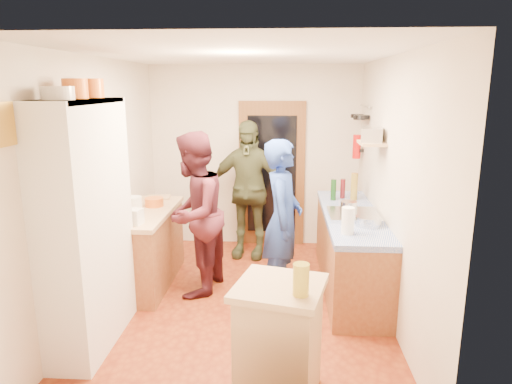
# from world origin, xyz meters

# --- Properties ---
(floor) EXTENTS (3.00, 4.00, 0.02)m
(floor) POSITION_xyz_m (0.00, 0.00, -0.01)
(floor) COLOR brown
(floor) RESTS_ON ground
(ceiling) EXTENTS (3.00, 4.00, 0.02)m
(ceiling) POSITION_xyz_m (0.00, 0.00, 2.61)
(ceiling) COLOR silver
(ceiling) RESTS_ON ground
(wall_back) EXTENTS (3.00, 0.02, 2.60)m
(wall_back) POSITION_xyz_m (0.00, 2.01, 1.30)
(wall_back) COLOR beige
(wall_back) RESTS_ON ground
(wall_front) EXTENTS (3.00, 0.02, 2.60)m
(wall_front) POSITION_xyz_m (0.00, -2.01, 1.30)
(wall_front) COLOR beige
(wall_front) RESTS_ON ground
(wall_left) EXTENTS (0.02, 4.00, 2.60)m
(wall_left) POSITION_xyz_m (-1.51, 0.00, 1.30)
(wall_left) COLOR beige
(wall_left) RESTS_ON ground
(wall_right) EXTENTS (0.02, 4.00, 2.60)m
(wall_right) POSITION_xyz_m (1.51, 0.00, 1.30)
(wall_right) COLOR beige
(wall_right) RESTS_ON ground
(door_frame) EXTENTS (0.95, 0.06, 2.10)m
(door_frame) POSITION_xyz_m (0.25, 1.97, 1.05)
(door_frame) COLOR brown
(door_frame) RESTS_ON ground
(door_glass) EXTENTS (0.70, 0.02, 1.70)m
(door_glass) POSITION_xyz_m (0.25, 1.94, 1.05)
(door_glass) COLOR black
(door_glass) RESTS_ON door_frame
(hutch_body) EXTENTS (0.40, 1.20, 2.20)m
(hutch_body) POSITION_xyz_m (-1.30, -0.80, 1.10)
(hutch_body) COLOR white
(hutch_body) RESTS_ON ground
(hutch_top_shelf) EXTENTS (0.40, 1.14, 0.04)m
(hutch_top_shelf) POSITION_xyz_m (-1.30, -0.80, 2.18)
(hutch_top_shelf) COLOR white
(hutch_top_shelf) RESTS_ON hutch_body
(plate_stack) EXTENTS (0.25, 0.25, 0.10)m
(plate_stack) POSITION_xyz_m (-1.30, -1.10, 2.25)
(plate_stack) COLOR white
(plate_stack) RESTS_ON hutch_top_shelf
(orange_pot_a) EXTENTS (0.20, 0.20, 0.16)m
(orange_pot_a) POSITION_xyz_m (-1.30, -0.80, 2.28)
(orange_pot_a) COLOR orange
(orange_pot_a) RESTS_ON hutch_top_shelf
(orange_pot_b) EXTENTS (0.19, 0.19, 0.17)m
(orange_pot_b) POSITION_xyz_m (-1.30, -0.44, 2.28)
(orange_pot_b) COLOR orange
(orange_pot_b) RESTS_ON hutch_top_shelf
(left_counter_base) EXTENTS (0.60, 1.40, 0.85)m
(left_counter_base) POSITION_xyz_m (-1.20, 0.45, 0.42)
(left_counter_base) COLOR brown
(left_counter_base) RESTS_ON ground
(left_counter_top) EXTENTS (0.64, 1.44, 0.05)m
(left_counter_top) POSITION_xyz_m (-1.20, 0.45, 0.88)
(left_counter_top) COLOR tan
(left_counter_top) RESTS_ON left_counter_base
(toaster) EXTENTS (0.24, 0.19, 0.16)m
(toaster) POSITION_xyz_m (-1.15, -0.07, 0.98)
(toaster) COLOR white
(toaster) RESTS_ON left_counter_top
(kettle) EXTENTS (0.18, 0.18, 0.20)m
(kettle) POSITION_xyz_m (-1.25, 0.32, 1.00)
(kettle) COLOR white
(kettle) RESTS_ON left_counter_top
(orange_bowl) EXTENTS (0.25, 0.25, 0.10)m
(orange_bowl) POSITION_xyz_m (-1.12, 0.66, 0.95)
(orange_bowl) COLOR orange
(orange_bowl) RESTS_ON left_counter_top
(chopping_board) EXTENTS (0.33, 0.26, 0.02)m
(chopping_board) POSITION_xyz_m (-1.18, 1.04, 0.91)
(chopping_board) COLOR tan
(chopping_board) RESTS_ON left_counter_top
(right_counter_base) EXTENTS (0.60, 2.20, 0.84)m
(right_counter_base) POSITION_xyz_m (1.20, 0.50, 0.42)
(right_counter_base) COLOR brown
(right_counter_base) RESTS_ON ground
(right_counter_top) EXTENTS (0.62, 2.22, 0.06)m
(right_counter_top) POSITION_xyz_m (1.20, 0.50, 0.87)
(right_counter_top) COLOR #1C42BB
(right_counter_top) RESTS_ON right_counter_base
(hob) EXTENTS (0.55, 0.58, 0.04)m
(hob) POSITION_xyz_m (1.20, 0.35, 0.92)
(hob) COLOR silver
(hob) RESTS_ON right_counter_top
(pot_on_hob) EXTENTS (0.18, 0.18, 0.12)m
(pot_on_hob) POSITION_xyz_m (1.15, 0.41, 1.00)
(pot_on_hob) COLOR silver
(pot_on_hob) RESTS_ON hob
(bottle_a) EXTENTS (0.08, 0.08, 0.26)m
(bottle_a) POSITION_xyz_m (1.05, 1.09, 1.03)
(bottle_a) COLOR #143F14
(bottle_a) RESTS_ON right_counter_top
(bottle_b) EXTENTS (0.07, 0.07, 0.25)m
(bottle_b) POSITION_xyz_m (1.18, 1.21, 1.02)
(bottle_b) COLOR #591419
(bottle_b) RESTS_ON right_counter_top
(bottle_c) EXTENTS (0.11, 0.11, 0.34)m
(bottle_c) POSITION_xyz_m (1.31, 1.12, 1.07)
(bottle_c) COLOR olive
(bottle_c) RESTS_ON right_counter_top
(paper_towel) EXTENTS (0.15, 0.15, 0.27)m
(paper_towel) POSITION_xyz_m (1.05, -0.26, 1.03)
(paper_towel) COLOR white
(paper_towel) RESTS_ON right_counter_top
(mixing_bowl) EXTENTS (0.30, 0.30, 0.10)m
(mixing_bowl) POSITION_xyz_m (1.30, 0.02, 0.95)
(mixing_bowl) COLOR silver
(mixing_bowl) RESTS_ON right_counter_top
(island_base) EXTENTS (0.67, 0.67, 0.86)m
(island_base) POSITION_xyz_m (0.40, -1.49, 0.43)
(island_base) COLOR tan
(island_base) RESTS_ON ground
(island_top) EXTENTS (0.75, 0.75, 0.05)m
(island_top) POSITION_xyz_m (0.40, -1.49, 0.89)
(island_top) COLOR tan
(island_top) RESTS_ON island_base
(cutting_board) EXTENTS (0.41, 0.36, 0.02)m
(cutting_board) POSITION_xyz_m (0.37, -1.43, 0.90)
(cutting_board) COLOR white
(cutting_board) RESTS_ON island_top
(oil_jar) EXTENTS (0.14, 0.14, 0.23)m
(oil_jar) POSITION_xyz_m (0.55, -1.65, 1.02)
(oil_jar) COLOR #AD9E2D
(oil_jar) RESTS_ON island_top
(pan_rail) EXTENTS (0.02, 0.65, 0.02)m
(pan_rail) POSITION_xyz_m (1.46, 1.52, 2.05)
(pan_rail) COLOR silver
(pan_rail) RESTS_ON wall_right
(pan_hang_a) EXTENTS (0.18, 0.18, 0.05)m
(pan_hang_a) POSITION_xyz_m (1.40, 1.35, 1.92)
(pan_hang_a) COLOR black
(pan_hang_a) RESTS_ON pan_rail
(pan_hang_b) EXTENTS (0.16, 0.16, 0.05)m
(pan_hang_b) POSITION_xyz_m (1.40, 1.55, 1.90)
(pan_hang_b) COLOR black
(pan_hang_b) RESTS_ON pan_rail
(pan_hang_c) EXTENTS (0.17, 0.17, 0.05)m
(pan_hang_c) POSITION_xyz_m (1.40, 1.75, 1.91)
(pan_hang_c) COLOR black
(pan_hang_c) RESTS_ON pan_rail
(wall_shelf) EXTENTS (0.26, 0.42, 0.03)m
(wall_shelf) POSITION_xyz_m (1.37, 0.45, 1.70)
(wall_shelf) COLOR tan
(wall_shelf) RESTS_ON wall_right
(radio) EXTENTS (0.28, 0.34, 0.15)m
(radio) POSITION_xyz_m (1.37, 0.45, 1.79)
(radio) COLOR silver
(radio) RESTS_ON wall_shelf
(ext_bracket) EXTENTS (0.06, 0.10, 0.04)m
(ext_bracket) POSITION_xyz_m (1.47, 1.70, 1.45)
(ext_bracket) COLOR black
(ext_bracket) RESTS_ON wall_right
(fire_extinguisher) EXTENTS (0.11, 0.11, 0.32)m
(fire_extinguisher) POSITION_xyz_m (1.41, 1.70, 1.50)
(fire_extinguisher) COLOR red
(fire_extinguisher) RESTS_ON wall_right
(picture_frame) EXTENTS (0.03, 0.25, 0.30)m
(picture_frame) POSITION_xyz_m (-1.48, -1.55, 2.05)
(picture_frame) COLOR gold
(picture_frame) RESTS_ON wall_left
(person_hob) EXTENTS (0.48, 0.68, 1.76)m
(person_hob) POSITION_xyz_m (0.45, 0.21, 0.88)
(person_hob) COLOR navy
(person_hob) RESTS_ON ground
(person_left) EXTENTS (0.85, 1.01, 1.83)m
(person_left) POSITION_xyz_m (-0.53, 0.31, 0.92)
(person_left) COLOR #451821
(person_left) RESTS_ON ground
(person_back) EXTENTS (1.16, 0.64, 1.87)m
(person_back) POSITION_xyz_m (-0.05, 1.44, 0.94)
(person_back) COLOR #393E25
(person_back) RESTS_ON ground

